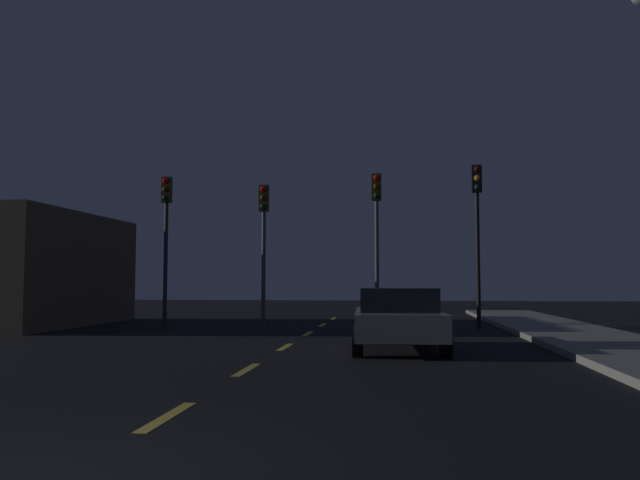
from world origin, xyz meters
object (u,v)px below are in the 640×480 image
car_stopped_ahead (398,318)px  traffic_signal_far_right (477,215)px  traffic_signal_far_left (166,222)px  traffic_signal_center_left (264,227)px  traffic_signal_center_right (377,220)px

car_stopped_ahead → traffic_signal_far_right: bearing=68.3°
traffic_signal_far_left → traffic_signal_center_left: size_ratio=1.07×
traffic_signal_far_right → car_stopped_ahead: bearing=-111.7°
traffic_signal_far_left → traffic_signal_far_right: traffic_signal_far_right is taller
traffic_signal_center_left → car_stopped_ahead: traffic_signal_center_left is taller
traffic_signal_center_left → car_stopped_ahead: bearing=-55.8°
traffic_signal_far_left → traffic_signal_center_right: size_ratio=1.01×
traffic_signal_far_left → traffic_signal_center_right: 7.32m
traffic_signal_far_right → traffic_signal_far_left: bearing=-180.0°
traffic_signal_center_right → car_stopped_ahead: bearing=-84.3°
traffic_signal_far_left → traffic_signal_center_left: traffic_signal_far_left is taller
traffic_signal_far_left → traffic_signal_far_right: (10.61, 0.00, 0.11)m
traffic_signal_far_left → car_stopped_ahead: traffic_signal_far_left is taller
traffic_signal_center_left → traffic_signal_far_right: bearing=0.0°
traffic_signal_center_left → traffic_signal_center_right: traffic_signal_center_right is taller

